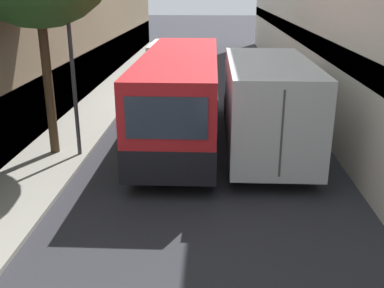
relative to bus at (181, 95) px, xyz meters
The scene contains 6 objects.
ground_plane 2.38m from the bus, 63.54° to the right, with size 150.00×150.00×0.00m, color #2B2B30.
sidewalk_left 4.50m from the bus, 158.02° to the right, with size 2.18×60.00×0.11m.
bus is the anchor object (origin of this frame).
box_truck 2.84m from the bus, 11.92° to the right, with size 2.45×8.43×3.01m.
panel_van 12.69m from the bus, 98.12° to the left, with size 1.80×4.57×1.90m.
street_lamp 4.70m from the bus, 149.22° to the right, with size 0.36×0.80×6.49m.
Camera 1 is at (0.29, 1.66, 5.10)m, focal length 42.00 mm.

